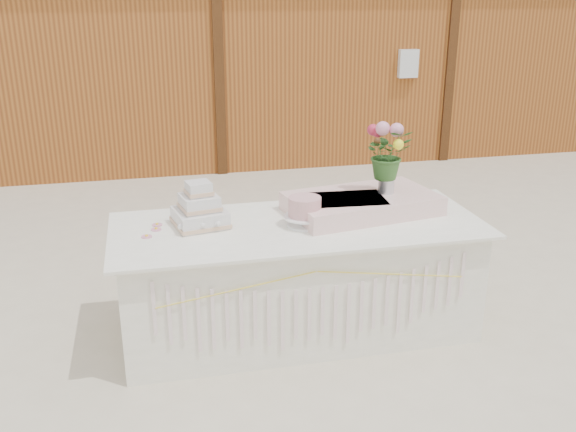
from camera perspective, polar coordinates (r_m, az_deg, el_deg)
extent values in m
plane|color=beige|center=(4.47, 0.87, -10.00)|extent=(80.00, 80.00, 0.00)
cube|color=#985620|center=(9.84, -7.71, 15.37)|extent=(12.00, 4.00, 3.00)
cube|color=white|center=(4.30, 0.90, -5.65)|extent=(2.28, 0.88, 0.75)
cube|color=white|center=(4.15, 0.92, -0.84)|extent=(2.40, 1.00, 0.02)
cube|color=silver|center=(4.14, -7.82, -0.14)|extent=(0.37, 0.37, 0.11)
cube|color=#DCAE8B|center=(4.15, -7.80, -0.55)|extent=(0.38, 0.38, 0.02)
cube|color=silver|center=(4.11, -7.89, 1.20)|extent=(0.26, 0.26, 0.10)
cube|color=#DCAE8B|center=(4.12, -7.87, 0.84)|extent=(0.28, 0.28, 0.02)
cube|color=silver|center=(4.08, -7.95, 2.42)|extent=(0.17, 0.17, 0.09)
cube|color=#DCAE8B|center=(4.09, -7.93, 2.13)|extent=(0.19, 0.19, 0.02)
cylinder|color=white|center=(4.11, 1.48, -0.79)|extent=(0.23, 0.23, 0.01)
cylinder|color=white|center=(4.10, 1.48, -0.41)|extent=(0.07, 0.07, 0.04)
cylinder|color=white|center=(4.09, 1.49, -0.05)|extent=(0.27, 0.27, 0.01)
cylinder|color=#C38D91|center=(4.07, 1.50, 0.85)|extent=(0.21, 0.21, 0.12)
cube|color=#FBCDCA|center=(4.37, 6.58, 1.11)|extent=(1.07, 0.73, 0.12)
cylinder|color=silver|center=(4.40, 8.74, 2.99)|extent=(0.11, 0.11, 0.15)
imported|color=#315F26|center=(4.34, 8.91, 6.11)|extent=(0.31, 0.27, 0.34)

